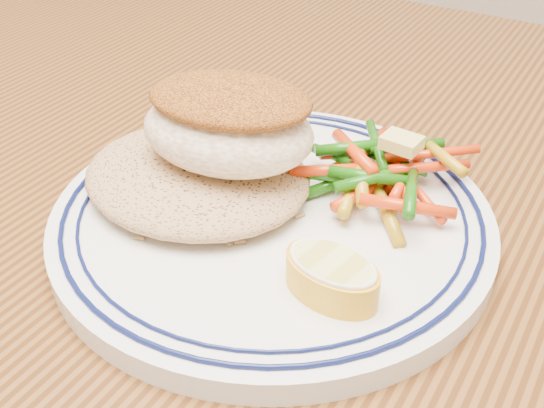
{
  "coord_description": "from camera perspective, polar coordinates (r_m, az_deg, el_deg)",
  "views": [
    {
      "loc": [
        0.13,
        -0.29,
        1.0
      ],
      "look_at": [
        -0.04,
        -0.0,
        0.77
      ],
      "focal_mm": 45.0,
      "sensor_mm": 36.0,
      "label": 1
    }
  ],
  "objects": [
    {
      "name": "rice_pilaf",
      "position": [
        0.42,
        -6.32,
        2.69
      ],
      "size": [
        0.14,
        0.13,
        0.03
      ],
      "primitive_type": "ellipsoid",
      "color": "#A67E53",
      "rests_on": "plate"
    },
    {
      "name": "lemon_wedge",
      "position": [
        0.35,
        5.03,
        -5.93
      ],
      "size": [
        0.06,
        0.06,
        0.02
      ],
      "color": "yellow",
      "rests_on": "plate"
    },
    {
      "name": "plate",
      "position": [
        0.41,
        0.0,
        -1.19
      ],
      "size": [
        0.27,
        0.27,
        0.02
      ],
      "color": "white",
      "rests_on": "dining_table"
    },
    {
      "name": "vegetable_pile",
      "position": [
        0.43,
        8.85,
        2.61
      ],
      "size": [
        0.11,
        0.1,
        0.03
      ],
      "color": "red",
      "rests_on": "plate"
    },
    {
      "name": "butter_pat",
      "position": [
        0.42,
        10.79,
        5.08
      ],
      "size": [
        0.02,
        0.02,
        0.01
      ],
      "primitive_type": "cube",
      "rotation": [
        0.0,
        0.0,
        -0.09
      ],
      "color": "#E6D570",
      "rests_on": "vegetable_pile"
    },
    {
      "name": "fish_fillet",
      "position": [
        0.4,
        -3.68,
        6.79
      ],
      "size": [
        0.12,
        0.09,
        0.05
      ],
      "color": "white",
      "rests_on": "rice_pilaf"
    },
    {
      "name": "dining_table",
      "position": [
        0.47,
        4.18,
        -13.11
      ],
      "size": [
        1.5,
        0.9,
        0.75
      ],
      "color": "#47260E",
      "rests_on": "ground"
    }
  ]
}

